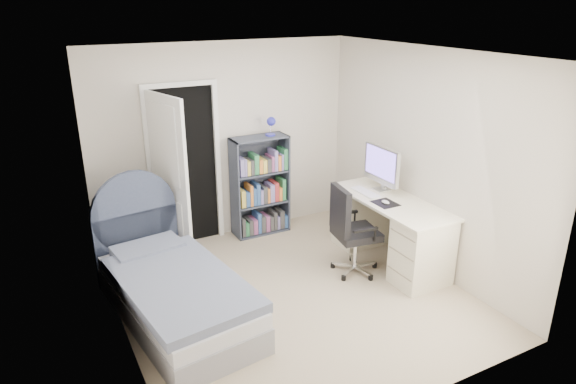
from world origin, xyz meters
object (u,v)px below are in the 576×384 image
bed (173,289)px  desk (389,228)px  nightstand (132,235)px  office_chair (350,227)px  floor_lamp (162,211)px  bookcase (261,190)px

bed → desk: bearing=-2.2°
bed → desk: 2.59m
nightstand → desk: desk is taller
bed → office_chair: (2.01, -0.11, 0.29)m
bed → floor_lamp: size_ratio=1.57×
nightstand → floor_lamp: bearing=16.5°
nightstand → floor_lamp: (0.41, 0.12, 0.18)m
floor_lamp → desk: size_ratio=0.85×
bed → floor_lamp: floor_lamp is taller
floor_lamp → bookcase: bookcase is taller
bed → nightstand: bearing=95.4°
desk → bed: bearing=177.8°
floor_lamp → office_chair: floor_lamp is taller
floor_lamp → office_chair: size_ratio=1.31×
nightstand → bookcase: bearing=3.7°
bookcase → office_chair: bearing=-74.8°
bed → bookcase: (1.61, 1.36, 0.32)m
bookcase → nightstand: bearing=-176.3°
nightstand → desk: bearing=-26.6°
floor_lamp → bookcase: bearing=-0.4°
bed → desk: desk is taller
floor_lamp → bed: bearing=-101.9°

